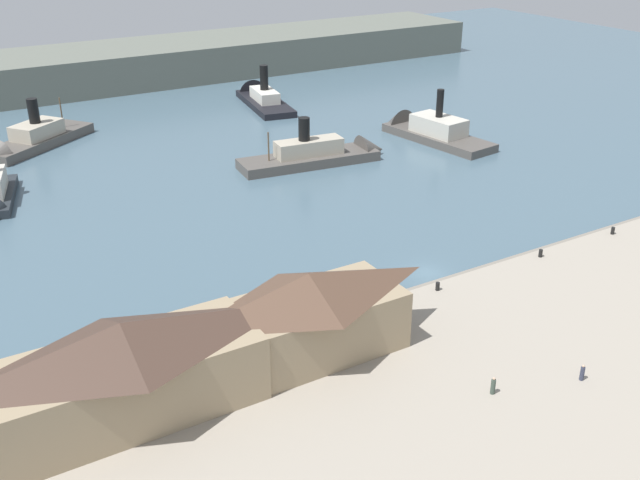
{
  "coord_description": "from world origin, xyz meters",
  "views": [
    {
      "loc": [
        -48.99,
        -57.65,
        38.91
      ],
      "look_at": [
        -7.98,
        10.21,
        2.0
      ],
      "focal_mm": 41.65,
      "sensor_mm": 36.0,
      "label": 1
    }
  ],
  "objects_px": {
    "pedestrian_by_tram": "(493,386)",
    "ferry_shed_west_terminal": "(309,314)",
    "ferry_shed_customs_shed": "(125,369)",
    "ferry_approaching_west": "(327,154)",
    "mooring_post_center_west": "(438,286)",
    "pedestrian_near_cart": "(582,373)",
    "mooring_post_center_east": "(613,231)",
    "ferry_mid_harbor": "(26,143)",
    "mooring_post_west": "(541,253)",
    "ferry_outer_harbor": "(425,130)",
    "ferry_departing_north": "(260,97)"
  },
  "relations": [
    {
      "from": "mooring_post_center_east",
      "to": "ferry_outer_harbor",
      "type": "height_order",
      "value": "ferry_outer_harbor"
    },
    {
      "from": "ferry_shed_west_terminal",
      "to": "mooring_post_center_west",
      "type": "relative_size",
      "value": 19.29
    },
    {
      "from": "mooring_post_center_west",
      "to": "ferry_mid_harbor",
      "type": "xyz_separation_m",
      "value": [
        -26.45,
        75.04,
        -0.22
      ]
    },
    {
      "from": "mooring_post_center_east",
      "to": "ferry_mid_harbor",
      "type": "bearing_deg",
      "value": 125.72
    },
    {
      "from": "pedestrian_by_tram",
      "to": "ferry_approaching_west",
      "type": "bearing_deg",
      "value": 70.83
    },
    {
      "from": "ferry_shed_customs_shed",
      "to": "mooring_post_center_west",
      "type": "height_order",
      "value": "ferry_shed_customs_shed"
    },
    {
      "from": "ferry_shed_west_terminal",
      "to": "pedestrian_by_tram",
      "type": "distance_m",
      "value": 16.83
    },
    {
      "from": "mooring_post_west",
      "to": "ferry_mid_harbor",
      "type": "xyz_separation_m",
      "value": [
        -41.65,
        74.96,
        -0.22
      ]
    },
    {
      "from": "ferry_shed_west_terminal",
      "to": "ferry_approaching_west",
      "type": "relative_size",
      "value": 0.69
    },
    {
      "from": "pedestrian_by_tram",
      "to": "ferry_outer_harbor",
      "type": "relative_size",
      "value": 0.07
    },
    {
      "from": "mooring_post_center_west",
      "to": "ferry_approaching_west",
      "type": "relative_size",
      "value": 0.04
    },
    {
      "from": "pedestrian_by_tram",
      "to": "mooring_post_center_west",
      "type": "relative_size",
      "value": 1.8
    },
    {
      "from": "pedestrian_near_cart",
      "to": "mooring_post_center_west",
      "type": "bearing_deg",
      "value": 91.12
    },
    {
      "from": "mooring_post_west",
      "to": "mooring_post_center_west",
      "type": "relative_size",
      "value": 1.0
    },
    {
      "from": "ferry_shed_customs_shed",
      "to": "ferry_departing_north",
      "type": "relative_size",
      "value": 0.91
    },
    {
      "from": "pedestrian_by_tram",
      "to": "pedestrian_near_cart",
      "type": "xyz_separation_m",
      "value": [
        7.87,
        -2.51,
        -0.04
      ]
    },
    {
      "from": "ferry_shed_customs_shed",
      "to": "ferry_approaching_west",
      "type": "height_order",
      "value": "ferry_shed_customs_shed"
    },
    {
      "from": "ferry_approaching_west",
      "to": "ferry_shed_west_terminal",
      "type": "bearing_deg",
      "value": -123.21
    },
    {
      "from": "mooring_post_center_east",
      "to": "ferry_outer_harbor",
      "type": "bearing_deg",
      "value": 80.29
    },
    {
      "from": "mooring_post_center_east",
      "to": "ferry_outer_harbor",
      "type": "distance_m",
      "value": 47.31
    },
    {
      "from": "pedestrian_by_tram",
      "to": "ferry_mid_harbor",
      "type": "distance_m",
      "value": 93.31
    },
    {
      "from": "ferry_shed_customs_shed",
      "to": "ferry_departing_north",
      "type": "xyz_separation_m",
      "value": [
        55.72,
        86.96,
        -4.36
      ]
    },
    {
      "from": "mooring_post_west",
      "to": "ferry_departing_north",
      "type": "bearing_deg",
      "value": 85.63
    },
    {
      "from": "pedestrian_by_tram",
      "to": "ferry_shed_customs_shed",
      "type": "bearing_deg",
      "value": 154.01
    },
    {
      "from": "mooring_post_west",
      "to": "pedestrian_by_tram",
      "type": "bearing_deg",
      "value": -144.15
    },
    {
      "from": "ferry_shed_customs_shed",
      "to": "mooring_post_west",
      "type": "relative_size",
      "value": 23.95
    },
    {
      "from": "pedestrian_by_tram",
      "to": "ferry_shed_west_terminal",
      "type": "bearing_deg",
      "value": 127.6
    },
    {
      "from": "pedestrian_near_cart",
      "to": "mooring_post_west",
      "type": "xyz_separation_m",
      "value": [
        14.83,
        18.91,
        -0.25
      ]
    },
    {
      "from": "mooring_post_center_east",
      "to": "mooring_post_west",
      "type": "bearing_deg",
      "value": 179.71
    },
    {
      "from": "pedestrian_by_tram",
      "to": "pedestrian_near_cart",
      "type": "relative_size",
      "value": 1.06
    },
    {
      "from": "ferry_approaching_west",
      "to": "mooring_post_center_east",
      "type": "bearing_deg",
      "value": -72.54
    },
    {
      "from": "mooring_post_center_west",
      "to": "pedestrian_by_tram",
      "type": "bearing_deg",
      "value": -114.68
    },
    {
      "from": "ferry_approaching_west",
      "to": "ferry_outer_harbor",
      "type": "distance_m",
      "value": 22.03
    },
    {
      "from": "ferry_shed_customs_shed",
      "to": "mooring_post_center_west",
      "type": "xyz_separation_m",
      "value": [
        34.14,
        3.33,
        -3.84
      ]
    },
    {
      "from": "ferry_departing_north",
      "to": "ferry_mid_harbor",
      "type": "height_order",
      "value": "ferry_departing_north"
    },
    {
      "from": "mooring_post_west",
      "to": "pedestrian_near_cart",
      "type": "bearing_deg",
      "value": -128.1
    },
    {
      "from": "mooring_post_center_east",
      "to": "mooring_post_center_west",
      "type": "distance_m",
      "value": 27.49
    },
    {
      "from": "mooring_post_center_east",
      "to": "ferry_departing_north",
      "type": "relative_size",
      "value": 0.04
    },
    {
      "from": "ferry_outer_harbor",
      "to": "ferry_shed_customs_shed",
      "type": "bearing_deg",
      "value": -144.32
    },
    {
      "from": "mooring_post_west",
      "to": "ferry_departing_north",
      "type": "height_order",
      "value": "ferry_departing_north"
    },
    {
      "from": "mooring_post_center_east",
      "to": "ferry_mid_harbor",
      "type": "xyz_separation_m",
      "value": [
        -53.94,
        75.02,
        -0.22
      ]
    },
    {
      "from": "ferry_shed_customs_shed",
      "to": "ferry_shed_west_terminal",
      "type": "distance_m",
      "value": 16.58
    },
    {
      "from": "mooring_post_west",
      "to": "ferry_approaching_west",
      "type": "bearing_deg",
      "value": 92.12
    },
    {
      "from": "pedestrian_by_tram",
      "to": "ferry_departing_north",
      "type": "distance_m",
      "value": 104.1
    },
    {
      "from": "pedestrian_near_cart",
      "to": "mooring_post_west",
      "type": "bearing_deg",
      "value": 51.9
    },
    {
      "from": "ferry_shed_west_terminal",
      "to": "ferry_departing_north",
      "type": "bearing_deg",
      "value": 65.75
    },
    {
      "from": "ferry_shed_west_terminal",
      "to": "pedestrian_by_tram",
      "type": "height_order",
      "value": "ferry_shed_west_terminal"
    },
    {
      "from": "mooring_post_center_east",
      "to": "mooring_post_center_west",
      "type": "height_order",
      "value": "same"
    },
    {
      "from": "ferry_shed_west_terminal",
      "to": "mooring_post_west",
      "type": "xyz_separation_m",
      "value": [
        32.76,
        3.34,
        -3.69
      ]
    },
    {
      "from": "mooring_post_center_west",
      "to": "ferry_mid_harbor",
      "type": "relative_size",
      "value": 0.04
    }
  ]
}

